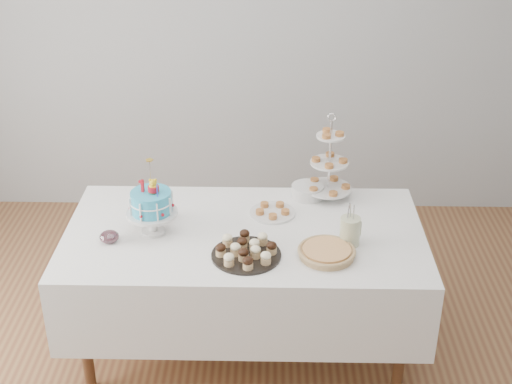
{
  "coord_description": "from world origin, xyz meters",
  "views": [
    {
      "loc": [
        0.13,
        -2.96,
        2.73
      ],
      "look_at": [
        0.06,
        0.3,
        1.01
      ],
      "focal_mm": 50.0,
      "sensor_mm": 36.0,
      "label": 1
    }
  ],
  "objects_px": {
    "jam_bowl_a": "(109,237)",
    "utensil_pitcher": "(350,230)",
    "pastry_plate": "(272,211)",
    "jam_bowl_b": "(163,214)",
    "cupcake_tray": "(246,249)",
    "birthday_cake": "(152,214)",
    "pie": "(327,252)",
    "tiered_stand": "(329,163)",
    "table": "(245,267)",
    "plate_stack": "(308,191)"
  },
  "relations": [
    {
      "from": "plate_stack",
      "to": "jam_bowl_b",
      "type": "bearing_deg",
      "value": -161.32
    },
    {
      "from": "birthday_cake",
      "to": "cupcake_tray",
      "type": "bearing_deg",
      "value": -3.13
    },
    {
      "from": "tiered_stand",
      "to": "jam_bowl_b",
      "type": "bearing_deg",
      "value": -163.56
    },
    {
      "from": "birthday_cake",
      "to": "cupcake_tray",
      "type": "height_order",
      "value": "birthday_cake"
    },
    {
      "from": "birthday_cake",
      "to": "plate_stack",
      "type": "distance_m",
      "value": 0.94
    },
    {
      "from": "tiered_stand",
      "to": "plate_stack",
      "type": "bearing_deg",
      "value": 180.0
    },
    {
      "from": "pastry_plate",
      "to": "jam_bowl_b",
      "type": "relative_size",
      "value": 2.51
    },
    {
      "from": "jam_bowl_a",
      "to": "utensil_pitcher",
      "type": "relative_size",
      "value": 0.44
    },
    {
      "from": "cupcake_tray",
      "to": "pastry_plate",
      "type": "distance_m",
      "value": 0.45
    },
    {
      "from": "cupcake_tray",
      "to": "utensil_pitcher",
      "type": "distance_m",
      "value": 0.55
    },
    {
      "from": "table",
      "to": "jam_bowl_a",
      "type": "bearing_deg",
      "value": -170.42
    },
    {
      "from": "cupcake_tray",
      "to": "jam_bowl_a",
      "type": "distance_m",
      "value": 0.73
    },
    {
      "from": "tiered_stand",
      "to": "jam_bowl_b",
      "type": "relative_size",
      "value": 5.16
    },
    {
      "from": "birthday_cake",
      "to": "utensil_pitcher",
      "type": "xyz_separation_m",
      "value": [
        1.03,
        -0.09,
        -0.03
      ]
    },
    {
      "from": "table",
      "to": "tiered_stand",
      "type": "bearing_deg",
      "value": 40.28
    },
    {
      "from": "cupcake_tray",
      "to": "tiered_stand",
      "type": "height_order",
      "value": "tiered_stand"
    },
    {
      "from": "table",
      "to": "jam_bowl_b",
      "type": "bearing_deg",
      "value": 164.34
    },
    {
      "from": "table",
      "to": "tiered_stand",
      "type": "height_order",
      "value": "tiered_stand"
    },
    {
      "from": "birthday_cake",
      "to": "pastry_plate",
      "type": "bearing_deg",
      "value": 39.29
    },
    {
      "from": "pie",
      "to": "jam_bowl_b",
      "type": "xyz_separation_m",
      "value": [
        -0.88,
        0.36,
        0.0
      ]
    },
    {
      "from": "table",
      "to": "jam_bowl_b",
      "type": "relative_size",
      "value": 18.94
    },
    {
      "from": "cupcake_tray",
      "to": "plate_stack",
      "type": "distance_m",
      "value": 0.72
    },
    {
      "from": "table",
      "to": "birthday_cake",
      "type": "xyz_separation_m",
      "value": [
        -0.48,
        -0.02,
        0.34
      ]
    },
    {
      "from": "table",
      "to": "pie",
      "type": "height_order",
      "value": "pie"
    },
    {
      "from": "pastry_plate",
      "to": "utensil_pitcher",
      "type": "xyz_separation_m",
      "value": [
        0.4,
        -0.31,
        0.07
      ]
    },
    {
      "from": "table",
      "to": "pastry_plate",
      "type": "bearing_deg",
      "value": 52.04
    },
    {
      "from": "pastry_plate",
      "to": "jam_bowl_b",
      "type": "xyz_separation_m",
      "value": [
        -0.6,
        -0.07,
        0.01
      ]
    },
    {
      "from": "tiered_stand",
      "to": "plate_stack",
      "type": "xyz_separation_m",
      "value": [
        -0.12,
        0.0,
        -0.18
      ]
    },
    {
      "from": "table",
      "to": "tiered_stand",
      "type": "distance_m",
      "value": 0.76
    },
    {
      "from": "utensil_pitcher",
      "to": "pie",
      "type": "bearing_deg",
      "value": -141.85
    },
    {
      "from": "tiered_stand",
      "to": "jam_bowl_b",
      "type": "distance_m",
      "value": 0.98
    },
    {
      "from": "jam_bowl_b",
      "to": "utensil_pitcher",
      "type": "xyz_separation_m",
      "value": [
        1.0,
        -0.24,
        0.05
      ]
    },
    {
      "from": "tiered_stand",
      "to": "cupcake_tray",
      "type": "bearing_deg",
      "value": -125.21
    },
    {
      "from": "pastry_plate",
      "to": "tiered_stand",
      "type": "bearing_deg",
      "value": 32.79
    },
    {
      "from": "cupcake_tray",
      "to": "pastry_plate",
      "type": "bearing_deg",
      "value": 73.19
    },
    {
      "from": "cupcake_tray",
      "to": "jam_bowl_b",
      "type": "bearing_deg",
      "value": 142.02
    },
    {
      "from": "table",
      "to": "jam_bowl_b",
      "type": "height_order",
      "value": "jam_bowl_b"
    },
    {
      "from": "pie",
      "to": "utensil_pitcher",
      "type": "relative_size",
      "value": 1.26
    },
    {
      "from": "birthday_cake",
      "to": "pie",
      "type": "xyz_separation_m",
      "value": [
        0.91,
        -0.21,
        -0.09
      ]
    },
    {
      "from": "birthday_cake",
      "to": "utensil_pitcher",
      "type": "relative_size",
      "value": 1.77
    },
    {
      "from": "birthday_cake",
      "to": "plate_stack",
      "type": "bearing_deg",
      "value": 47.32
    },
    {
      "from": "birthday_cake",
      "to": "tiered_stand",
      "type": "bearing_deg",
      "value": 44.4
    },
    {
      "from": "birthday_cake",
      "to": "pie",
      "type": "bearing_deg",
      "value": 7.31
    },
    {
      "from": "jam_bowl_a",
      "to": "jam_bowl_b",
      "type": "height_order",
      "value": "same"
    },
    {
      "from": "pastry_plate",
      "to": "jam_bowl_b",
      "type": "bearing_deg",
      "value": -173.77
    },
    {
      "from": "cupcake_tray",
      "to": "jam_bowl_b",
      "type": "xyz_separation_m",
      "value": [
        -0.47,
        0.37,
        -0.01
      ]
    },
    {
      "from": "utensil_pitcher",
      "to": "table",
      "type": "bearing_deg",
      "value": 162.3
    },
    {
      "from": "table",
      "to": "pie",
      "type": "bearing_deg",
      "value": -29.04
    },
    {
      "from": "tiered_stand",
      "to": "jam_bowl_a",
      "type": "xyz_separation_m",
      "value": [
        -1.17,
        -0.52,
        -0.19
      ]
    },
    {
      "from": "utensil_pitcher",
      "to": "jam_bowl_a",
      "type": "bearing_deg",
      "value": 174.2
    }
  ]
}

